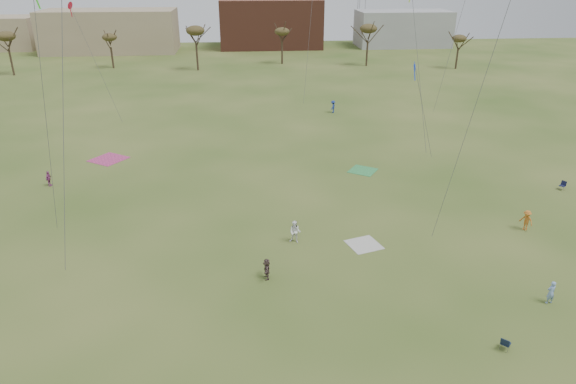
{
  "coord_description": "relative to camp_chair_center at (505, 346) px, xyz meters",
  "views": [
    {
      "loc": [
        -2.94,
        -21.01,
        20.24
      ],
      "look_at": [
        0.0,
        12.0,
        5.5
      ],
      "focal_mm": 32.07,
      "sensor_mm": 36.0,
      "label": 1
    }
  ],
  "objects": [
    {
      "name": "ground",
      "position": [
        -11.49,
        -1.06,
        -0.26
      ],
      "size": [
        260.0,
        260.0,
        0.0
      ],
      "primitive_type": "plane",
      "color": "#2F4C18",
      "rests_on": "ground"
    },
    {
      "name": "spectator_fore_c",
      "position": [
        -13.2,
        8.5,
        0.52
      ],
      "size": [
        0.49,
        1.45,
        1.55
      ],
      "primitive_type": "imported",
      "rotation": [
        0.0,
        0.0,
        4.73
      ],
      "color": "#4F3C38",
      "rests_on": "ground"
    },
    {
      "name": "flyer_mid_b",
      "position": [
        8.52,
        13.82,
        0.62
      ],
      "size": [
        1.15,
        1.32,
        1.77
      ],
      "primitive_type": "imported",
      "rotation": [
        0.0,
        0.0,
        5.26
      ],
      "color": "#BB6923",
      "rests_on": "ground"
    },
    {
      "name": "flyer_mid_c",
      "position": [
        4.96,
        4.0,
        0.57
      ],
      "size": [
        0.66,
        0.48,
        1.65
      ],
      "primitive_type": "imported",
      "rotation": [
        0.0,
        0.0,
        3.29
      ],
      "color": "#7B99CD",
      "rests_on": "ground"
    },
    {
      "name": "spectator_mid_d",
      "position": [
        -33.9,
        26.88,
        0.52
      ],
      "size": [
        0.52,
        0.96,
        1.55
      ],
      "primitive_type": "imported",
      "rotation": [
        0.0,
        0.0,
        1.41
      ],
      "color": "#9B4082",
      "rests_on": "ground"
    },
    {
      "name": "spectator_mid_e",
      "position": [
        -10.71,
        13.42,
        0.67
      ],
      "size": [
        1.11,
        1.0,
        1.86
      ],
      "primitive_type": "imported",
      "rotation": [
        0.0,
        0.0,
        5.88
      ],
      "color": "white",
      "rests_on": "ground"
    },
    {
      "name": "flyer_far_c",
      "position": [
        -1.2,
        51.57,
        0.65
      ],
      "size": [
        1.14,
        1.36,
        1.82
      ],
      "primitive_type": "imported",
      "rotation": [
        0.0,
        0.0,
        4.23
      ],
      "color": "navy",
      "rests_on": "ground"
    },
    {
      "name": "blanket_cream",
      "position": [
        -5.34,
        12.53,
        -0.26
      ],
      "size": [
        2.98,
        2.98,
        0.03
      ],
      "primitive_type": "cube",
      "rotation": [
        0.0,
        0.0,
        0.3
      ],
      "color": "beige",
      "rests_on": "ground"
    },
    {
      "name": "blanket_plum",
      "position": [
        -29.83,
        34.14,
        -0.26
      ],
      "size": [
        4.79,
        4.79,
        0.03
      ],
      "primitive_type": "cube",
      "rotation": [
        0.0,
        0.0,
        0.97
      ],
      "color": "#B83872",
      "rests_on": "ground"
    },
    {
      "name": "blanket_olive",
      "position": [
        -1.93,
        28.15,
        -0.26
      ],
      "size": [
        3.65,
        3.65,
        0.03
      ],
      "primitive_type": "cube",
      "rotation": [
        0.0,
        0.0,
        2.54
      ],
      "color": "#36964E",
      "rests_on": "ground"
    },
    {
      "name": "camp_chair_center",
      "position": [
        0.0,
        0.0,
        0.0
      ],
      "size": [
        0.74,
        0.74,
        0.87
      ],
      "rotation": [
        0.0,
        0.0,
        2.38
      ],
      "color": "#142037",
      "rests_on": "ground"
    },
    {
      "name": "camp_chair_right",
      "position": [
        16.37,
        21.44,
        0.0
      ],
      "size": [
        0.73,
        0.72,
        0.87
      ],
      "rotation": [
        0.0,
        0.0,
        5.34
      ],
      "color": "#121633",
      "rests_on": "ground"
    },
    {
      "name": "tree_line",
      "position": [
        -14.34,
        78.06,
        6.83
      ],
      "size": [
        117.44,
        49.32,
        8.91
      ],
      "color": "#3A2B1E",
      "rests_on": "ground"
    },
    {
      "name": "building_tan",
      "position": [
        -46.49,
        113.94,
        4.74
      ],
      "size": [
        32.0,
        14.0,
        10.0
      ],
      "primitive_type": "cube",
      "color": "#937F60",
      "rests_on": "ground"
    },
    {
      "name": "building_brick",
      "position": [
        -6.49,
        118.94,
        5.74
      ],
      "size": [
        26.0,
        16.0,
        12.0
      ],
      "primitive_type": "cube",
      "color": "brown",
      "rests_on": "ground"
    },
    {
      "name": "building_grey",
      "position": [
        28.51,
        116.94,
        4.24
      ],
      "size": [
        24.0,
        12.0,
        9.0
      ],
      "primitive_type": "cube",
      "color": "gray",
      "rests_on": "ground"
    }
  ]
}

